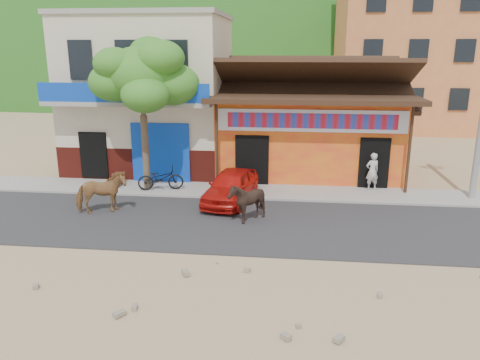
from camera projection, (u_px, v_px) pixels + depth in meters
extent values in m
plane|color=#9E825B|center=(245.00, 257.00, 13.21)|extent=(120.00, 120.00, 0.00)
cube|color=#28282B|center=(252.00, 224.00, 15.59)|extent=(60.00, 5.00, 0.04)
cube|color=gray|center=(260.00, 192.00, 18.93)|extent=(60.00, 2.00, 0.12)
cube|color=orange|center=(308.00, 133.00, 22.06)|extent=(8.00, 6.00, 3.60)
cube|color=beige|center=(152.00, 95.00, 22.39)|extent=(7.00, 6.00, 7.00)
cube|color=#CC723F|center=(403.00, 43.00, 33.55)|extent=(9.00, 9.00, 12.00)
ellipsoid|color=#194C14|center=(288.00, 7.00, 76.83)|extent=(100.00, 40.00, 24.00)
imported|color=#98693C|center=(101.00, 193.00, 16.42)|extent=(1.92, 1.45, 1.48)
imported|color=black|center=(247.00, 202.00, 15.58)|extent=(1.39, 1.26, 1.41)
imported|color=#BB120D|center=(231.00, 186.00, 17.63)|extent=(2.09, 3.84, 1.24)
imported|color=black|center=(161.00, 178.00, 18.90)|extent=(1.93, 1.06, 0.96)
imported|color=#BCBCBC|center=(372.00, 171.00, 18.84)|extent=(0.65, 0.54, 1.53)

